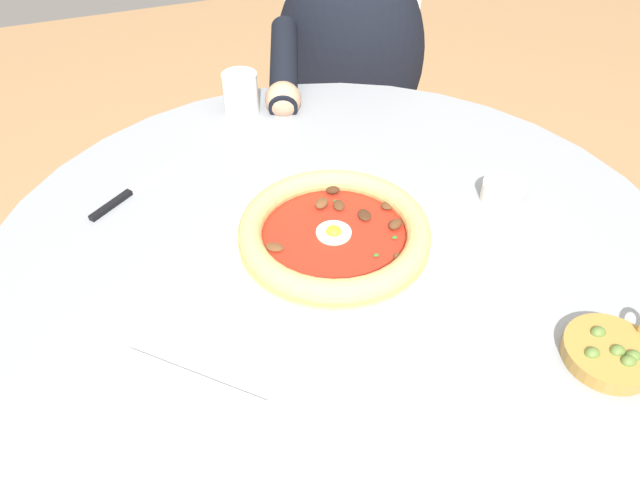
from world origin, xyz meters
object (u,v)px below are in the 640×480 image
at_px(steak_knife, 125,196).
at_px(fork_utensil, 193,377).
at_px(dining_table, 336,319).
at_px(cafe_chair_diner, 349,98).
at_px(ramekin_capers, 503,191).
at_px(olive_pan, 610,352).
at_px(water_glass, 241,96).
at_px(pizza_on_plate, 335,234).
at_px(diner_person, 346,135).

bearing_deg(steak_knife, fork_utensil, 94.56).
height_order(dining_table, cafe_chair_diner, cafe_chair_diner).
height_order(ramekin_capers, olive_pan, olive_pan).
bearing_deg(steak_knife, ramekin_capers, 158.82).
xyz_separation_m(water_glass, olive_pan, (-0.26, 0.72, -0.02)).
bearing_deg(pizza_on_plate, fork_utensil, 33.40).
bearing_deg(cafe_chair_diner, diner_person, 65.25).
relative_size(pizza_on_plate, fork_utensil, 2.14).
xyz_separation_m(olive_pan, cafe_chair_diner, (-0.11, -1.07, -0.23)).
height_order(pizza_on_plate, ramekin_capers, pizza_on_plate).
bearing_deg(cafe_chair_diner, fork_utensil, 57.43).
xyz_separation_m(dining_table, fork_utensil, (0.24, 0.14, 0.15)).
height_order(ramekin_capers, cafe_chair_diner, cafe_chair_diner).
distance_m(steak_knife, fork_utensil, 0.38).
distance_m(dining_table, pizza_on_plate, 0.17).
distance_m(fork_utensil, cafe_chair_diner, 1.11).
distance_m(steak_knife, diner_person, 0.74).
distance_m(olive_pan, diner_person, 0.98).
bearing_deg(dining_table, ramekin_capers, -175.44).
relative_size(dining_table, steak_knife, 6.15).
height_order(pizza_on_plate, olive_pan, pizza_on_plate).
height_order(pizza_on_plate, fork_utensil, pizza_on_plate).
xyz_separation_m(dining_table, cafe_chair_diner, (-0.35, -0.77, -0.07)).
distance_m(ramekin_capers, cafe_chair_diner, 0.79).
bearing_deg(cafe_chair_diner, pizza_on_plate, 65.60).
relative_size(fork_utensil, cafe_chair_diner, 0.17).
bearing_deg(fork_utensil, steak_knife, -85.44).
distance_m(dining_table, water_glass, 0.47).
height_order(steak_knife, olive_pan, olive_pan).
bearing_deg(steak_knife, water_glass, -141.74).
height_order(steak_knife, diner_person, diner_person).
xyz_separation_m(dining_table, steak_knife, (0.27, -0.24, 0.15)).
relative_size(dining_table, pizza_on_plate, 3.37).
bearing_deg(water_glass, pizza_on_plate, 93.72).
relative_size(steak_knife, cafe_chair_diner, 0.20).
bearing_deg(fork_utensil, pizza_on_plate, -146.60).
xyz_separation_m(fork_utensil, diner_person, (-0.53, -0.79, -0.25)).
bearing_deg(diner_person, cafe_chair_diner, -114.75).
bearing_deg(olive_pan, pizza_on_plate, -52.64).
height_order(water_glass, olive_pan, water_glass).
relative_size(dining_table, olive_pan, 7.71).
bearing_deg(water_glass, diner_person, -145.43).
height_order(water_glass, ramekin_capers, water_glass).
distance_m(water_glass, ramekin_capers, 0.52).
xyz_separation_m(steak_knife, fork_utensil, (-0.03, 0.38, -0.00)).
bearing_deg(olive_pan, diner_person, -93.15).
distance_m(dining_table, cafe_chair_diner, 0.85).
relative_size(ramekin_capers, cafe_chair_diner, 0.08).
height_order(dining_table, fork_utensil, fork_utensil).
relative_size(dining_table, diner_person, 0.95).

